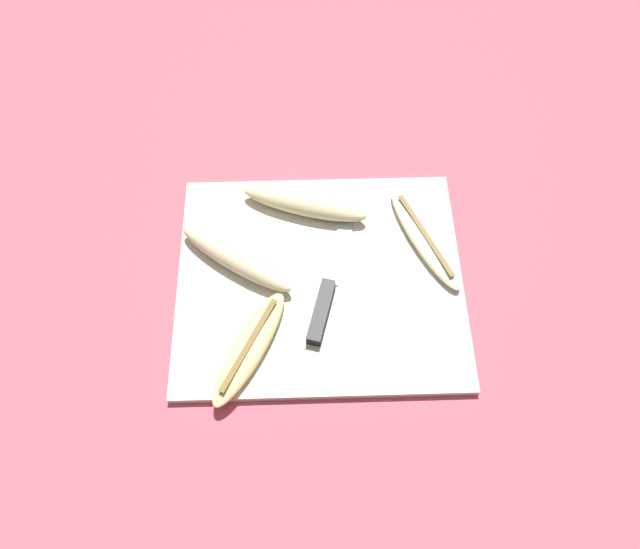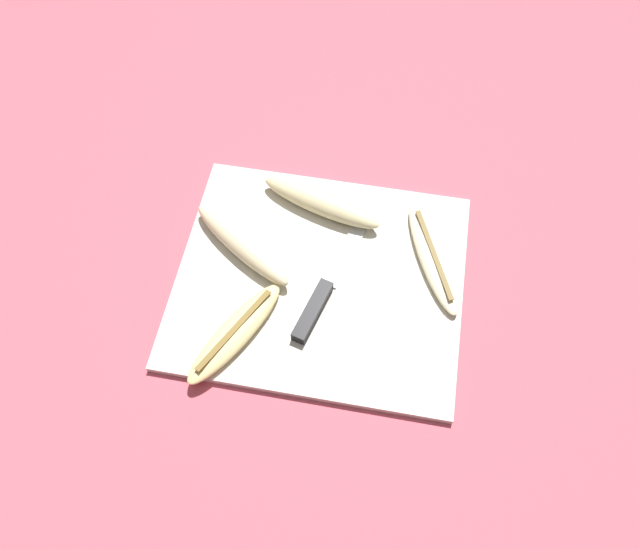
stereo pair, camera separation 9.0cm
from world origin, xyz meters
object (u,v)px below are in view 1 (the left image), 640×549
object	(u,v)px
banana_bright_far	(425,238)
banana_cream_curved	(236,258)
banana_soft_right	(305,204)
knife	(327,297)
banana_golden_short	(250,348)

from	to	relation	value
banana_bright_far	banana_cream_curved	size ratio (longest dim) A/B	1.07
banana_cream_curved	banana_soft_right	distance (m)	0.14
knife	banana_cream_curved	distance (m)	0.14
knife	banana_golden_short	world-z (taller)	banana_golden_short
banana_bright_far	banana_golden_short	distance (m)	0.31
banana_cream_curved	banana_golden_short	bearing A→B (deg)	-80.55
banana_golden_short	banana_soft_right	distance (m)	0.25
banana_bright_far	banana_soft_right	world-z (taller)	banana_soft_right
banana_cream_curved	banana_soft_right	world-z (taller)	same
banana_bright_far	banana_soft_right	size ratio (longest dim) A/B	0.98
knife	banana_golden_short	bearing A→B (deg)	-129.60
knife	banana_golden_short	xyz separation A→B (m)	(-0.11, -0.08, 0.00)
knife	banana_soft_right	distance (m)	0.16
knife	banana_soft_right	world-z (taller)	banana_soft_right
banana_golden_short	banana_soft_right	world-z (taller)	banana_soft_right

